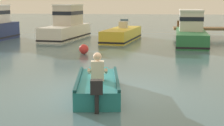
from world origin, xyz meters
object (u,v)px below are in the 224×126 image
at_px(moored_boat_green, 191,31).
at_px(mooring_buoy, 84,49).
at_px(moored_boat_yellow, 122,35).
at_px(moored_boat_white, 67,26).
at_px(rowboat_with_person, 98,86).

xyz_separation_m(moored_boat_green, mooring_buoy, (-5.47, -5.08, -0.50)).
height_order(moored_boat_yellow, moored_boat_green, moored_boat_green).
relative_size(moored_boat_yellow, moored_boat_green, 0.87).
bearing_deg(moored_boat_yellow, moored_boat_white, 170.31).
relative_size(rowboat_with_person, moored_boat_yellow, 0.66).
xyz_separation_m(rowboat_with_person, moored_boat_yellow, (-0.64, 13.82, 0.11)).
height_order(moored_boat_white, mooring_buoy, moored_boat_white).
bearing_deg(rowboat_with_person, moored_boat_green, 74.27).
distance_m(moored_boat_white, moored_boat_yellow, 3.84).
bearing_deg(moored_boat_green, rowboat_with_person, -105.73).
bearing_deg(moored_boat_white, moored_boat_green, -12.53).
xyz_separation_m(moored_boat_white, moored_boat_yellow, (3.76, -0.64, -0.47)).
bearing_deg(mooring_buoy, moored_boat_white, 110.10).
bearing_deg(moored_boat_white, mooring_buoy, -69.90).
bearing_deg(rowboat_with_person, moored_boat_yellow, 92.65).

